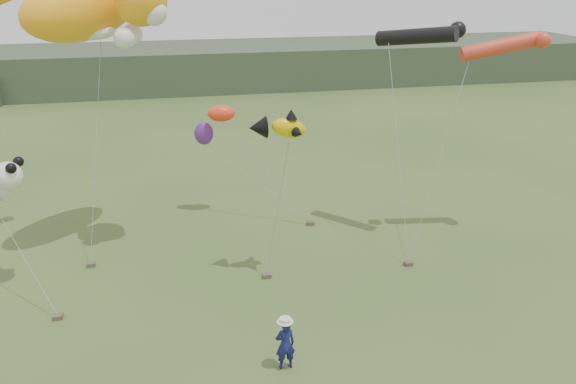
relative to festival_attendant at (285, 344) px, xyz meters
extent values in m
plane|color=#385123|center=(-0.10, 1.27, -0.85)|extent=(120.00, 120.00, 0.00)
cube|color=#2D3D28|center=(-0.10, 46.27, 1.15)|extent=(90.00, 12.00, 4.00)
imported|color=#151850|center=(0.00, 0.00, 0.00)|extent=(0.65, 0.45, 1.70)
cube|color=brown|center=(-6.57, 7.85, -0.77)|extent=(0.33, 0.26, 0.17)
cube|color=brown|center=(0.39, 5.46, -0.77)|extent=(0.33, 0.26, 0.17)
cube|color=brown|center=(6.31, 5.21, -0.77)|extent=(0.33, 0.26, 0.17)
cube|color=brown|center=(-7.29, 4.19, -0.77)|extent=(0.33, 0.26, 0.17)
cube|color=brown|center=(3.30, 9.90, -0.77)|extent=(0.33, 0.26, 0.17)
ellipsoid|color=#FFA013|center=(-5.94, 10.55, 9.18)|extent=(5.79, 5.90, 3.21)
sphere|color=white|center=(-3.20, 9.07, 9.07)|extent=(1.03, 1.03, 1.03)
ellipsoid|color=white|center=(-5.71, 10.21, 8.27)|extent=(2.01, 1.00, 0.63)
sphere|color=white|center=(-4.34, 8.73, 8.15)|extent=(0.80, 0.80, 0.80)
sphere|color=white|center=(-4.11, 10.33, 8.15)|extent=(0.80, 0.80, 0.80)
ellipsoid|color=#E3B900|center=(1.33, 5.73, 5.16)|extent=(1.45, 0.62, 1.00)
cone|color=black|center=(0.22, 6.01, 5.16)|extent=(0.68, 0.86, 0.83)
cone|color=black|center=(1.43, 5.73, 5.67)|extent=(0.46, 0.46, 0.37)
cone|color=black|center=(1.61, 5.27, 5.07)|extent=(0.49, 0.52, 0.37)
cone|color=black|center=(1.61, 6.19, 5.07)|extent=(0.49, 0.52, 0.37)
cylinder|color=black|center=(7.36, 8.59, 7.98)|extent=(2.85, 2.99, 1.04)
sphere|color=black|center=(8.91, 8.04, 8.26)|extent=(0.69, 0.69, 0.69)
cylinder|color=red|center=(10.88, 7.86, 7.57)|extent=(3.47, 1.20, 1.30)
sphere|color=red|center=(12.40, 7.32, 7.84)|extent=(0.67, 0.67, 0.67)
sphere|color=white|center=(-8.81, 6.96, 3.62)|extent=(1.05, 1.05, 1.05)
sphere|color=black|center=(-8.55, 6.61, 4.02)|extent=(0.39, 0.39, 0.39)
sphere|color=black|center=(-8.46, 7.36, 4.02)|extent=(0.39, 0.39, 0.39)
ellipsoid|color=#FA3718|center=(-0.51, 12.36, 4.21)|extent=(1.31, 0.77, 0.77)
ellipsoid|color=#592479|center=(-1.37, 12.69, 3.20)|extent=(0.93, 0.62, 1.13)
camera|label=1|loc=(-2.85, -13.78, 10.59)|focal=35.00mm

